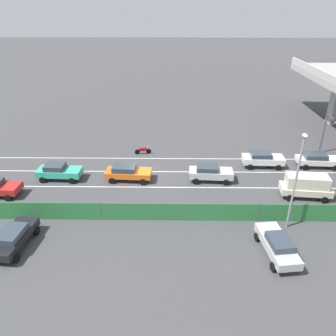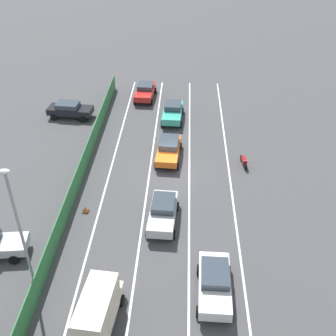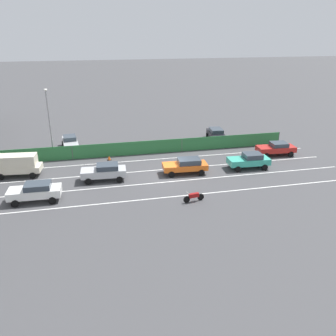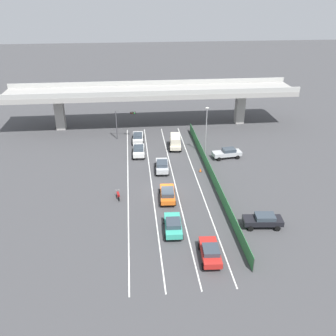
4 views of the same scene
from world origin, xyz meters
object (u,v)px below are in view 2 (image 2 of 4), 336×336
object	(u,v)px
car_sedan_red	(145,91)
car_taxi_teal	(173,111)
car_sedan_white	(215,283)
parked_sedan_dark	(70,109)
car_taxi_orange	(169,149)
motorcycle	(244,161)
traffic_cone	(85,209)
street_lamp	(17,218)
car_van_cream	(97,310)
car_sedan_silver	(163,212)

from	to	relation	value
car_sedan_red	car_taxi_teal	world-z (taller)	car_taxi_teal
car_sedan_white	parked_sedan_dark	world-z (taller)	car_sedan_white
parked_sedan_dark	car_sedan_white	bearing A→B (deg)	122.28
car_taxi_orange	motorcycle	xyz separation A→B (m)	(-6.37, 1.04, -0.44)
car_sedan_white	traffic_cone	bearing A→B (deg)	-37.42
motorcycle	street_lamp	xyz separation A→B (m)	(13.99, 12.75, 4.34)
car_van_cream	traffic_cone	distance (m)	9.70
street_lamp	car_taxi_orange	bearing A→B (deg)	-118.93
car_taxi_teal	car_sedan_red	bearing A→B (deg)	-57.04
car_van_cream	parked_sedan_dark	bearing A→B (deg)	-73.10
car_taxi_teal	car_taxi_orange	distance (m)	7.03
car_taxi_orange	street_lamp	bearing A→B (deg)	61.07
car_van_cream	traffic_cone	world-z (taller)	car_van_cream
motorcycle	parked_sedan_dark	distance (m)	18.54
motorcycle	car_taxi_orange	bearing A→B (deg)	-9.23
car_sedan_red	traffic_cone	size ratio (longest dim) A/B	8.29
car_sedan_silver	car_taxi_orange	size ratio (longest dim) A/B	0.95
parked_sedan_dark	traffic_cone	xyz separation A→B (m)	(-4.59, 14.61, -0.65)
street_lamp	motorcycle	bearing A→B (deg)	-137.66
car_sedan_red	car_taxi_teal	distance (m)	5.89
car_taxi_teal	parked_sedan_dark	xyz separation A→B (m)	(10.40, -0.02, -0.01)
car_sedan_red	traffic_cone	world-z (taller)	car_sedan_red
car_sedan_silver	motorcycle	bearing A→B (deg)	-131.25
car_taxi_teal	motorcycle	size ratio (longest dim) A/B	2.31
car_sedan_white	street_lamp	size ratio (longest dim) A/B	0.56
motorcycle	street_lamp	bearing A→B (deg)	42.34
car_sedan_white	car_van_cream	xyz separation A→B (m)	(6.30, 2.41, 0.33)
car_sedan_silver	street_lamp	bearing A→B (deg)	35.67
motorcycle	street_lamp	world-z (taller)	street_lamp
car_van_cream	traffic_cone	xyz separation A→B (m)	(2.66, -9.27, -1.01)
parked_sedan_dark	car_van_cream	bearing A→B (deg)	106.90
car_sedan_silver	street_lamp	distance (m)	10.11
parked_sedan_dark	motorcycle	bearing A→B (deg)	154.13
car_sedan_red	car_sedan_silver	bearing A→B (deg)	98.64
motorcycle	street_lamp	size ratio (longest dim) A/B	0.24
street_lamp	car_sedan_silver	bearing A→B (deg)	-144.33
street_lamp	parked_sedan_dark	bearing A→B (deg)	-82.66
car_van_cream	traffic_cone	size ratio (longest dim) A/B	8.45
car_sedan_silver	traffic_cone	world-z (taller)	car_sedan_silver
car_taxi_orange	traffic_cone	size ratio (longest dim) A/B	8.51
parked_sedan_dark	street_lamp	xyz separation A→B (m)	(-2.69, 20.84, 3.90)
car_taxi_teal	street_lamp	world-z (taller)	street_lamp
car_sedan_red	car_sedan_silver	xyz separation A→B (m)	(-3.08, 20.31, 0.05)
car_sedan_red	motorcycle	distance (m)	16.11
car_sedan_red	traffic_cone	xyz separation A→B (m)	(2.60, 19.53, -0.62)
street_lamp	traffic_cone	size ratio (longest dim) A/B	14.60
car_sedan_red	car_van_cream	size ratio (longest dim) A/B	0.98
car_sedan_red	car_taxi_teal	xyz separation A→B (m)	(-3.21, 4.95, 0.04)
car_sedan_white	parked_sedan_dark	size ratio (longest dim) A/B	0.97
car_sedan_white	car_taxi_teal	bearing A→B (deg)	-81.61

